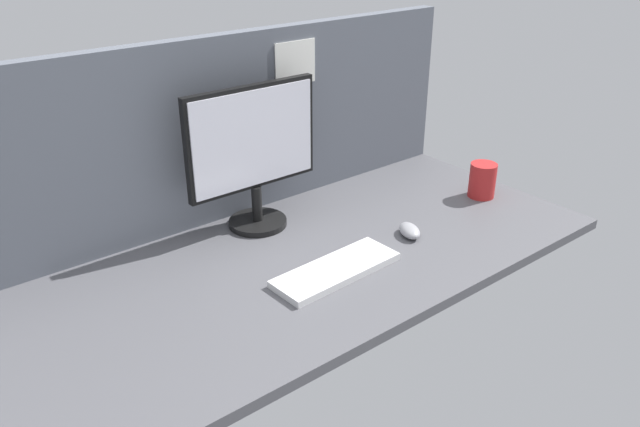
% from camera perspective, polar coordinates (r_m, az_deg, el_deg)
% --- Properties ---
extents(ground_plane, '(1.80, 0.80, 0.03)m').
position_cam_1_polar(ground_plane, '(1.79, -2.31, -4.61)').
color(ground_plane, '#515156').
extents(cubicle_wall_back, '(1.80, 0.06, 0.57)m').
position_cam_1_polar(cubicle_wall_back, '(1.95, -9.07, 7.46)').
color(cubicle_wall_back, '#565B66').
rests_on(cubicle_wall_back, ground_plane).
extents(monitor, '(0.43, 0.18, 0.44)m').
position_cam_1_polar(monitor, '(1.89, -6.06, 5.68)').
color(monitor, black).
rests_on(monitor, ground_plane).
extents(keyboard, '(0.38, 0.15, 0.02)m').
position_cam_1_polar(keyboard, '(1.71, 1.46, -5.12)').
color(keyboard, silver).
rests_on(keyboard, ground_plane).
extents(mouse, '(0.09, 0.11, 0.03)m').
position_cam_1_polar(mouse, '(1.92, 8.09, -1.54)').
color(mouse, '#99999E').
rests_on(mouse, ground_plane).
extents(mug_red_plastic, '(0.09, 0.09, 0.12)m').
position_cam_1_polar(mug_red_plastic, '(2.21, 14.46, 2.93)').
color(mug_red_plastic, red).
rests_on(mug_red_plastic, ground_plane).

